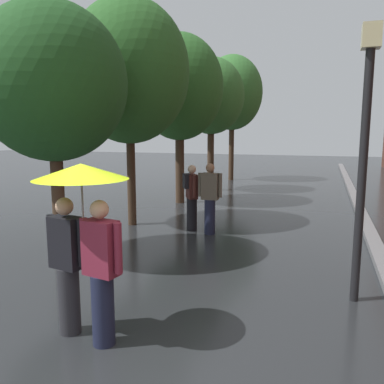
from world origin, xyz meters
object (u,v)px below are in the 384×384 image
(street_lamp_post, at_px, (364,144))
(pedestrian_walking_midground, at_px, (191,196))
(couple_under_umbrella, at_px, (83,226))
(street_tree_3, at_px, (211,96))
(street_tree_0, at_px, (52,83))
(street_tree_1, at_px, (129,72))
(street_tree_2, at_px, (179,88))
(street_tree_4, at_px, (232,93))
(pedestrian_walking_far, at_px, (210,197))

(street_lamp_post, bearing_deg, pedestrian_walking_midground, 138.98)
(pedestrian_walking_midground, bearing_deg, couple_under_umbrella, -84.38)
(street_tree_3, distance_m, street_lamp_post, 11.16)
(street_lamp_post, relative_size, pedestrian_walking_midground, 2.35)
(street_tree_0, relative_size, street_tree_3, 0.88)
(street_tree_1, distance_m, street_tree_2, 3.50)
(street_tree_3, bearing_deg, street_tree_2, -93.62)
(street_tree_3, distance_m, pedestrian_walking_midground, 7.46)
(street_tree_0, distance_m, pedestrian_walking_midground, 4.17)
(street_tree_4, bearing_deg, couple_under_umbrella, -82.82)
(couple_under_umbrella, height_order, pedestrian_walking_midground, couple_under_umbrella)
(street_tree_1, distance_m, street_lamp_post, 6.40)
(street_tree_1, height_order, street_tree_4, street_tree_4)
(street_tree_1, xyz_separation_m, street_tree_2, (0.03, 3.50, -0.02))
(street_tree_0, distance_m, street_lamp_post, 5.44)
(street_tree_3, xyz_separation_m, pedestrian_walking_midground, (1.45, -6.66, -3.03))
(street_tree_2, height_order, pedestrian_walking_far, street_tree_2)
(couple_under_umbrella, relative_size, pedestrian_walking_far, 1.22)
(street_tree_0, distance_m, street_tree_1, 2.99)
(pedestrian_walking_midground, height_order, pedestrian_walking_far, pedestrian_walking_far)
(street_tree_4, height_order, street_lamp_post, street_tree_4)
(pedestrian_walking_far, bearing_deg, street_tree_4, 100.67)
(pedestrian_walking_far, bearing_deg, pedestrian_walking_midground, 158.40)
(street_tree_0, bearing_deg, street_tree_2, 89.42)
(pedestrian_walking_midground, xyz_separation_m, pedestrian_walking_far, (0.55, -0.22, 0.03))
(street_tree_3, height_order, couple_under_umbrella, street_tree_3)
(street_tree_2, distance_m, couple_under_umbrella, 9.46)
(pedestrian_walking_far, bearing_deg, street_lamp_post, -43.69)
(street_tree_2, height_order, pedestrian_walking_midground, street_tree_2)
(street_tree_1, xyz_separation_m, pedestrian_walking_midground, (1.68, -0.02, -3.07))
(street_tree_4, xyz_separation_m, pedestrian_walking_far, (2.02, -10.74, -3.49))
(street_tree_4, relative_size, pedestrian_walking_midground, 3.82)
(street_tree_2, bearing_deg, street_tree_3, 86.38)
(street_tree_4, height_order, couple_under_umbrella, street_tree_4)
(street_tree_3, relative_size, couple_under_umbrella, 2.62)
(street_tree_4, bearing_deg, street_lamp_post, -69.57)
(street_tree_2, distance_m, street_tree_3, 3.14)
(street_tree_2, xyz_separation_m, pedestrian_walking_far, (2.20, -3.75, -3.01))
(street_tree_1, height_order, pedestrian_walking_midground, street_tree_1)
(couple_under_umbrella, bearing_deg, street_tree_3, 99.34)
(street_tree_3, bearing_deg, street_tree_0, -91.58)
(street_tree_1, xyz_separation_m, couple_under_umbrella, (2.20, -5.35, -2.58))
(street_tree_0, bearing_deg, street_tree_4, 88.98)
(street_tree_2, distance_m, street_lamp_post, 8.66)
(street_tree_1, height_order, pedestrian_walking_far, street_tree_1)
(street_tree_1, distance_m, couple_under_umbrella, 6.33)
(street_tree_3, bearing_deg, pedestrian_walking_midground, -77.73)
(street_tree_0, xyz_separation_m, street_tree_4, (0.24, 13.43, 1.07))
(street_tree_4, xyz_separation_m, street_lamp_post, (5.09, -13.68, -2.12))
(street_tree_1, bearing_deg, street_lamp_post, -30.92)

